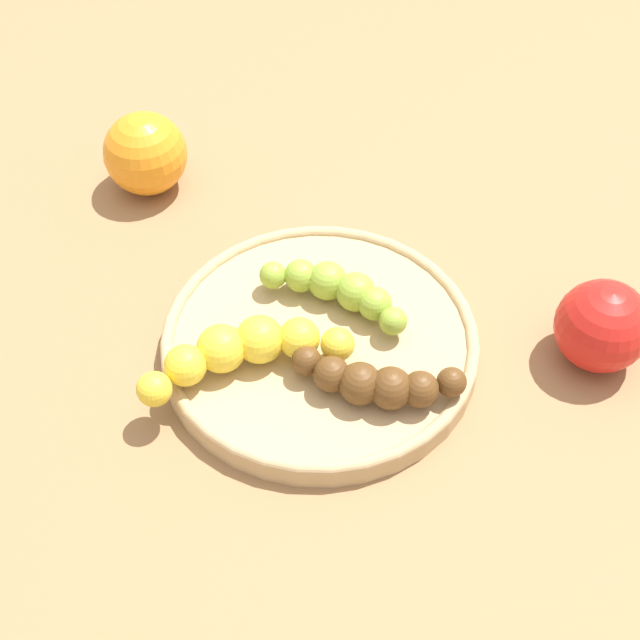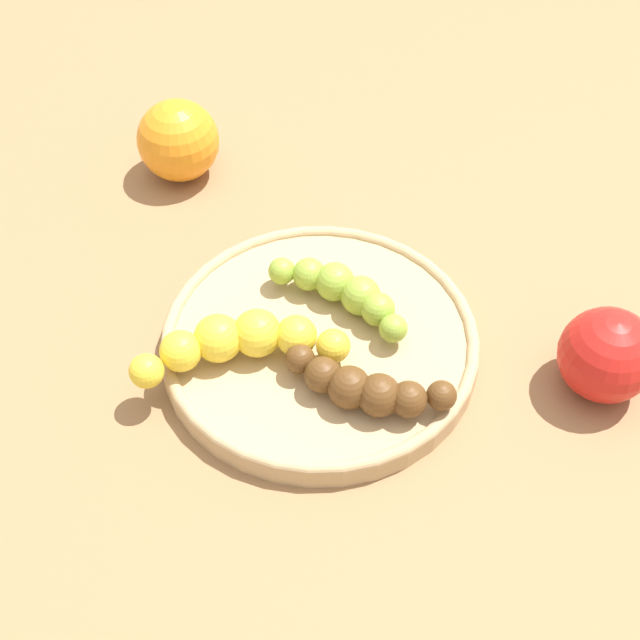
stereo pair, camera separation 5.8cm
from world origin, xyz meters
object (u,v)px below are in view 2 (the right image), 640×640
object	(u,v)px
banana_green	(343,291)
apple_red	(607,355)
banana_yellow	(239,342)
orange_fruit	(178,140)
fruit_bowl	(320,342)
banana_overripe	(366,387)

from	to	relation	value
banana_green	apple_red	world-z (taller)	apple_red
banana_yellow	orange_fruit	distance (m)	0.25
apple_red	orange_fruit	distance (m)	0.42
banana_yellow	apple_red	distance (m)	0.27
fruit_bowl	banana_yellow	bearing A→B (deg)	-21.60
fruit_bowl	orange_fruit	world-z (taller)	orange_fruit
banana_yellow	apple_red	bearing A→B (deg)	-102.21
orange_fruit	banana_green	bearing A→B (deg)	87.49
orange_fruit	fruit_bowl	bearing A→B (deg)	79.59
banana_green	banana_overripe	xyz separation A→B (m)	(0.05, 0.08, 0.00)
fruit_bowl	banana_green	bearing A→B (deg)	-160.32
banana_overripe	orange_fruit	bearing A→B (deg)	-131.39
banana_overripe	orange_fruit	xyz separation A→B (m)	(-0.06, -0.32, 0.00)
apple_red	orange_fruit	xyz separation A→B (m)	(0.09, -0.41, 0.00)
banana_overripe	orange_fruit	world-z (taller)	orange_fruit
banana_yellow	fruit_bowl	bearing A→B (deg)	-80.34
fruit_bowl	banana_green	size ratio (longest dim) A/B	1.99
banana_overripe	apple_red	world-z (taller)	apple_red
banana_green	banana_overripe	distance (m)	0.10
apple_red	banana_overripe	bearing A→B (deg)	-32.06
banana_yellow	orange_fruit	xyz separation A→B (m)	(-0.11, -0.23, 0.00)
fruit_bowl	banana_yellow	world-z (taller)	banana_yellow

